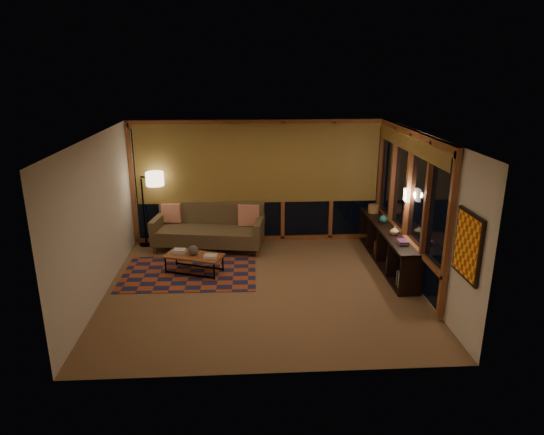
{
  "coord_description": "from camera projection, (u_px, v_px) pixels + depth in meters",
  "views": [
    {
      "loc": [
        -0.31,
        -7.84,
        3.8
      ],
      "look_at": [
        0.2,
        0.64,
        1.11
      ],
      "focal_mm": 32.0,
      "sensor_mm": 36.0,
      "label": 1
    }
  ],
  "objects": [
    {
      "name": "window_wall_right",
      "position": [
        406.0,
        203.0,
        8.94
      ],
      "size": [
        0.16,
        3.7,
        2.6
      ],
      "primitive_type": null,
      "color": "#9E5830",
      "rests_on": "walls"
    },
    {
      "name": "window_wall_back",
      "position": [
        258.0,
        182.0,
        10.53
      ],
      "size": [
        5.3,
        0.16,
        2.6
      ],
      "primitive_type": null,
      "color": "#9E5830",
      "rests_on": "walls"
    },
    {
      "name": "coffee_table",
      "position": [
        194.0,
        264.0,
        9.21
      ],
      "size": [
        1.19,
        0.85,
        0.36
      ],
      "primitive_type": null,
      "rotation": [
        0.0,
        0.0,
        -0.36
      ],
      "color": "#9E5830",
      "rests_on": "floor"
    },
    {
      "name": "pillow_right",
      "position": [
        249.0,
        216.0,
        10.4
      ],
      "size": [
        0.45,
        0.15,
        0.45
      ],
      "primitive_type": null,
      "rotation": [
        0.0,
        0.0,
        0.0
      ],
      "color": "red",
      "rests_on": "sofa"
    },
    {
      "name": "teal_bowl",
      "position": [
        384.0,
        219.0,
        9.76
      ],
      "size": [
        0.16,
        0.16,
        0.16
      ],
      "primitive_type": "sphere",
      "rotation": [
        0.0,
        0.0,
        0.0
      ],
      "color": "#1F6B68",
      "rests_on": "bookshelf"
    },
    {
      "name": "ceramic_pot",
      "position": [
        193.0,
        250.0,
        9.13
      ],
      "size": [
        0.25,
        0.25,
        0.19
      ],
      "primitive_type": "sphere",
      "rotation": [
        0.0,
        0.0,
        -0.35
      ],
      "color": "black",
      "rests_on": "coffee_table"
    },
    {
      "name": "shelf_book_stack",
      "position": [
        402.0,
        242.0,
        8.61
      ],
      "size": [
        0.21,
        0.27,
        0.07
      ],
      "primitive_type": null,
      "rotation": [
        0.0,
        0.0,
        0.15
      ],
      "color": "silver",
      "rests_on": "bookshelf"
    },
    {
      "name": "wall_art",
      "position": [
        467.0,
        246.0,
        6.58
      ],
      "size": [
        0.06,
        0.74,
        0.94
      ],
      "primitive_type": null,
      "color": "red",
      "rests_on": "walls"
    },
    {
      "name": "vase",
      "position": [
        394.0,
        231.0,
        9.06
      ],
      "size": [
        0.17,
        0.17,
        0.17
      ],
      "primitive_type": "imported",
      "rotation": [
        0.0,
        0.0,
        -0.04
      ],
      "color": "tan",
      "rests_on": "bookshelf"
    },
    {
      "name": "floor",
      "position": [
        263.0,
        288.0,
        8.62
      ],
      "size": [
        5.5,
        5.0,
        0.01
      ],
      "primitive_type": "cube",
      "color": "#885E40",
      "rests_on": "ground"
    },
    {
      "name": "ceiling",
      "position": [
        262.0,
        136.0,
        7.81
      ],
      "size": [
        5.5,
        5.0,
        0.01
      ],
      "primitive_type": "cube",
      "color": "white",
      "rests_on": "walls"
    },
    {
      "name": "bookshelf",
      "position": [
        386.0,
        245.0,
        9.6
      ],
      "size": [
        0.4,
        2.98,
        0.75
      ],
      "primitive_type": null,
      "color": "black",
      "rests_on": "floor"
    },
    {
      "name": "walls",
      "position": [
        263.0,
        216.0,
        8.22
      ],
      "size": [
        5.51,
        5.01,
        2.7
      ],
      "color": "silver",
      "rests_on": "floor"
    },
    {
      "name": "sofa",
      "position": [
        208.0,
        228.0,
        10.32
      ],
      "size": [
        2.42,
        1.29,
        0.94
      ],
      "primitive_type": null,
      "rotation": [
        0.0,
        0.0,
        -0.16
      ],
      "color": "brown",
      "rests_on": "floor"
    },
    {
      "name": "area_rug",
      "position": [
        190.0,
        273.0,
        9.23
      ],
      "size": [
        2.55,
        1.73,
        0.01
      ],
      "primitive_type": "cube",
      "rotation": [
        0.0,
        0.0,
        -0.02
      ],
      "color": "#A04323",
      "rests_on": "floor"
    },
    {
      "name": "book_stack_b",
      "position": [
        210.0,
        257.0,
        9.02
      ],
      "size": [
        0.24,
        0.2,
        0.04
      ],
      "primitive_type": null,
      "rotation": [
        0.0,
        0.0,
        -0.16
      ],
      "color": "silver",
      "rests_on": "coffee_table"
    },
    {
      "name": "basket",
      "position": [
        373.0,
        209.0,
        10.43
      ],
      "size": [
        0.24,
        0.24,
        0.17
      ],
      "primitive_type": "cylinder",
      "rotation": [
        0.0,
        0.0,
        -0.05
      ],
      "color": "tan",
      "rests_on": "bookshelf"
    },
    {
      "name": "book_stack_a",
      "position": [
        179.0,
        251.0,
        9.24
      ],
      "size": [
        0.28,
        0.24,
        0.08
      ],
      "primitive_type": null,
      "rotation": [
        0.0,
        0.0,
        -0.14
      ],
      "color": "silver",
      "rests_on": "coffee_table"
    },
    {
      "name": "floor_lamp",
      "position": [
        144.0,
        208.0,
        10.44
      ],
      "size": [
        0.67,
        0.61,
        1.68
      ],
      "primitive_type": null,
      "rotation": [
        0.0,
        0.0,
        -0.58
      ],
      "color": "black",
      "rests_on": "floor"
    },
    {
      "name": "pillow_left",
      "position": [
        172.0,
        214.0,
        10.58
      ],
      "size": [
        0.43,
        0.19,
        0.41
      ],
      "primitive_type": null,
      "rotation": [
        0.0,
        0.0,
        -0.12
      ],
      "color": "red",
      "rests_on": "sofa"
    },
    {
      "name": "wall_sconce",
      "position": [
        407.0,
        195.0,
        8.73
      ],
      "size": [
        0.12,
        0.18,
        0.22
      ],
      "primitive_type": null,
      "color": "#FFE3B7",
      "rests_on": "walls"
    }
  ]
}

